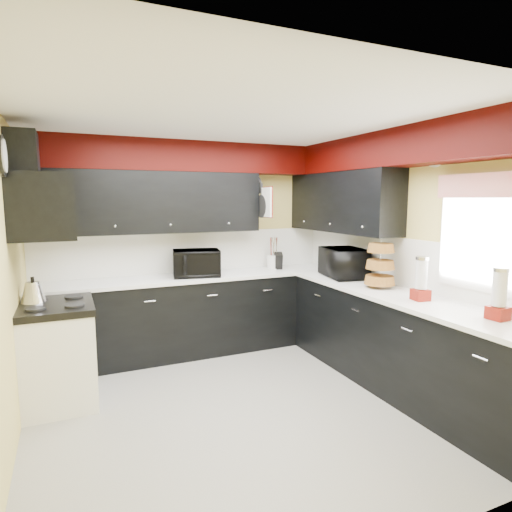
{
  "coord_description": "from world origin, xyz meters",
  "views": [
    {
      "loc": [
        -1.37,
        -3.36,
        1.85
      ],
      "look_at": [
        0.39,
        0.61,
        1.26
      ],
      "focal_mm": 30.0,
      "sensor_mm": 36.0,
      "label": 1
    }
  ],
  "objects": [
    {
      "name": "soffit_back",
      "position": [
        0.0,
        1.62,
        2.33
      ],
      "size": [
        3.6,
        0.36,
        0.35
      ],
      "primitive_type": "cube",
      "color": "black",
      "rests_on": "wall_back"
    },
    {
      "name": "cab_back",
      "position": [
        0.0,
        1.5,
        0.45
      ],
      "size": [
        3.6,
        0.6,
        0.9
      ],
      "primitive_type": "cube",
      "color": "black",
      "rests_on": "ground"
    },
    {
      "name": "dispenser_b",
      "position": [
        1.56,
        -1.24,
        1.12
      ],
      "size": [
        0.14,
        0.14,
        0.36
      ],
      "primitive_type": null,
      "rotation": [
        0.0,
        0.0,
        0.03
      ],
      "color": "maroon",
      "rests_on": "counter_right"
    },
    {
      "name": "knife_block",
      "position": [
        1.1,
        1.5,
        1.04
      ],
      "size": [
        0.13,
        0.16,
        0.21
      ],
      "primitive_type": "cube",
      "rotation": [
        0.0,
        0.0,
        -0.34
      ],
      "color": "black",
      "rests_on": "counter_back"
    },
    {
      "name": "window",
      "position": [
        1.79,
        -0.9,
        1.55
      ],
      "size": [
        0.03,
        0.86,
        0.96
      ],
      "primitive_type": null,
      "color": "white",
      "rests_on": "wall_right"
    },
    {
      "name": "cooktop",
      "position": [
        -1.5,
        0.75,
        0.89
      ],
      "size": [
        0.62,
        0.77,
        0.06
      ],
      "primitive_type": "cube",
      "color": "black",
      "rests_on": "stove"
    },
    {
      "name": "clock",
      "position": [
        -1.77,
        0.25,
        2.15
      ],
      "size": [
        0.03,
        0.3,
        0.3
      ],
      "primitive_type": null,
      "color": "black",
      "rests_on": "wall_left"
    },
    {
      "name": "kettle",
      "position": [
        -1.68,
        0.88,
        1.01
      ],
      "size": [
        0.22,
        0.22,
        0.19
      ],
      "primitive_type": null,
      "rotation": [
        0.0,
        0.0,
        -0.08
      ],
      "color": "silver",
      "rests_on": "cooktop"
    },
    {
      "name": "hood_duct",
      "position": [
        -1.68,
        0.75,
        2.2
      ],
      "size": [
        0.24,
        0.4,
        0.4
      ],
      "primitive_type": "cube",
      "color": "black",
      "rests_on": "wall_left"
    },
    {
      "name": "wall_right",
      "position": [
        1.8,
        0.0,
        1.25
      ],
      "size": [
        0.06,
        3.6,
        2.5
      ],
      "primitive_type": "cube",
      "color": "#E0C666",
      "rests_on": "ground"
    },
    {
      "name": "upper_back",
      "position": [
        -0.5,
        1.62,
        1.8
      ],
      "size": [
        2.6,
        0.35,
        0.7
      ],
      "primitive_type": "cube",
      "color": "black",
      "rests_on": "wall_back"
    },
    {
      "name": "cut_board",
      "position": [
        0.83,
        1.3,
        1.8
      ],
      "size": [
        0.03,
        0.26,
        0.35
      ],
      "primitive_type": "cube",
      "color": "white",
      "rests_on": "upper_back"
    },
    {
      "name": "upper_right",
      "position": [
        1.62,
        0.9,
        1.8
      ],
      "size": [
        0.35,
        1.8,
        0.7
      ],
      "primitive_type": "cube",
      "color": "black",
      "rests_on": "wall_right"
    },
    {
      "name": "valance",
      "position": [
        1.73,
        -0.9,
        1.95
      ],
      "size": [
        0.04,
        0.88,
        0.2
      ],
      "primitive_type": "cube",
      "color": "red",
      "rests_on": "wall_right"
    },
    {
      "name": "pan_top",
      "position": [
        0.82,
        1.55,
        2.0
      ],
      "size": [
        0.03,
        0.22,
        0.4
      ],
      "primitive_type": null,
      "color": "black",
      "rests_on": "upper_back"
    },
    {
      "name": "ground",
      "position": [
        0.0,
        0.0,
        0.0
      ],
      "size": [
        3.6,
        3.6,
        0.0
      ],
      "primitive_type": "plane",
      "color": "gray",
      "rests_on": "ground"
    },
    {
      "name": "dispenser_a",
      "position": [
        1.49,
        -0.54,
        1.12
      ],
      "size": [
        0.15,
        0.15,
        0.36
      ],
      "primitive_type": null,
      "rotation": [
        0.0,
        0.0,
        -0.16
      ],
      "color": "#5F0D0A",
      "rests_on": "counter_right"
    },
    {
      "name": "ceiling",
      "position": [
        0.0,
        0.0,
        2.5
      ],
      "size": [
        3.6,
        3.6,
        0.06
      ],
      "primitive_type": "cube",
      "color": "white",
      "rests_on": "wall_back"
    },
    {
      "name": "soffit_right",
      "position": [
        1.62,
        -0.18,
        2.33
      ],
      "size": [
        0.36,
        3.24,
        0.35
      ],
      "primitive_type": "cube",
      "color": "black",
      "rests_on": "wall_right"
    },
    {
      "name": "splash_back",
      "position": [
        0.0,
        1.79,
        1.19
      ],
      "size": [
        3.6,
        0.02,
        0.5
      ],
      "primitive_type": "cube",
      "color": "white",
      "rests_on": "counter_back"
    },
    {
      "name": "counter_back",
      "position": [
        0.0,
        1.5,
        0.92
      ],
      "size": [
        3.62,
        0.64,
        0.04
      ],
      "primitive_type": "cube",
      "color": "white",
      "rests_on": "cab_back"
    },
    {
      "name": "toaster_oven",
      "position": [
        -0.01,
        1.44,
        1.09
      ],
      "size": [
        0.61,
        0.54,
        0.31
      ],
      "primitive_type": "imported",
      "rotation": [
        0.0,
        0.0,
        -0.2
      ],
      "color": "black",
      "rests_on": "counter_back"
    },
    {
      "name": "pan_mid",
      "position": [
        0.82,
        1.42,
        1.75
      ],
      "size": [
        0.03,
        0.28,
        0.46
      ],
      "primitive_type": null,
      "color": "black",
      "rests_on": "upper_back"
    },
    {
      "name": "splash_right",
      "position": [
        1.79,
        0.0,
        1.19
      ],
      "size": [
        0.02,
        3.6,
        0.5
      ],
      "primitive_type": "cube",
      "color": "white",
      "rests_on": "counter_right"
    },
    {
      "name": "counter_right",
      "position": [
        1.5,
        -0.3,
        0.92
      ],
      "size": [
        0.64,
        3.02,
        0.04
      ],
      "primitive_type": "cube",
      "color": "white",
      "rests_on": "cab_right"
    },
    {
      "name": "wall_back",
      "position": [
        0.0,
        1.8,
        1.25
      ],
      "size": [
        3.6,
        0.06,
        2.5
      ],
      "primitive_type": "cube",
      "color": "#E0C666",
      "rests_on": "ground"
    },
    {
      "name": "baskets",
      "position": [
        1.52,
        0.05,
        1.18
      ],
      "size": [
        0.27,
        0.27,
        0.5
      ],
      "primitive_type": null,
      "color": "brown",
      "rests_on": "upper_right"
    },
    {
      "name": "pan_low",
      "position": [
        0.82,
        1.68,
        1.72
      ],
      "size": [
        0.03,
        0.24,
        0.42
      ],
      "primitive_type": null,
      "color": "black",
      "rests_on": "upper_back"
    },
    {
      "name": "microwave",
      "position": [
        1.54,
        0.7,
        1.11
      ],
      "size": [
        0.51,
        0.67,
        0.33
      ],
      "primitive_type": "imported",
      "rotation": [
        0.0,
        0.0,
        1.38
      ],
      "color": "black",
      "rests_on": "counter_right"
    },
    {
      "name": "hood",
      "position": [
        -1.55,
        0.75,
        1.78
      ],
      "size": [
        0.5,
        0.78,
        0.55
      ],
      "primitive_type": "cube",
      "color": "black",
      "rests_on": "wall_left"
    },
    {
      "name": "wall_left",
      "position": [
        -1.8,
        0.0,
        1.25
      ],
      "size": [
        0.06,
        3.6,
        2.5
      ],
      "primitive_type": "cube",
      "color": "#E0C666",
      "rests_on": "ground"
    },
    {
      "name": "deco_plate",
      "position": [
        1.77,
        -0.35,
        2.25
      ],
      "size": [
        0.03,
        0.24,
        0.24
      ],
      "primitive_type": null,
      "color": "white",
      "rests_on": "wall_right"
    },
    {
      "name": "stove",
      "position": [
        -1.5,
        0.75,
        0.43
      ],
      "size": [
        0.6,
        0.75,
        0.86
      ],
      "primitive_type": "cube",
      "color": "white",
      "rests_on": "ground"
    },
    {
      "name": "cab_right",
      "position": [
        1.5,
        -0.3,
        0.45
      ],
      "size": [
        0.6,
        3.0,
        0.9
      ],
      "primitive_type": "cube",
      "color": "black",
      "rests_on": "ground"
    },
    {
      "name": "utensil_crock",
      "position": [
        1.06,
        1.56,
        1.03
      ],
      "size": [
        0.17,
        0.17,
        0.18
      ],
      "primitive_type": "cylinder",
      "rotation": [
        0.0,
        0.0,
        0.03
      ],
      "color": "silver",
      "rests_on": "counter_back"
    }
  ]
}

